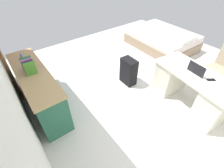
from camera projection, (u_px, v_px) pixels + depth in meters
ground_plane at (143, 81)px, 3.75m from camera, size 5.97×5.97×0.00m
desk at (191, 89)px, 2.98m from camera, size 1.51×0.84×0.72m
office_chair at (218, 72)px, 3.31m from camera, size 0.54×0.54×0.94m
credenza at (39, 90)px, 2.93m from camera, size 1.80×0.48×0.80m
bed at (162, 39)px, 4.89m from camera, size 1.93×1.44×0.58m
suitcase_black at (129, 71)px, 3.52m from camera, size 0.36×0.23×0.60m
laptop at (197, 71)px, 2.73m from camera, size 0.34×0.26×0.21m
computer_mouse at (186, 65)px, 2.94m from camera, size 0.07×0.11×0.03m
cell_phone_near_laptop at (211, 80)px, 2.62m from camera, size 0.13×0.15×0.01m
book_row at (28, 65)px, 2.63m from camera, size 0.27×0.17×0.24m
figurine_small at (21, 55)px, 2.98m from camera, size 0.08×0.08×0.11m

